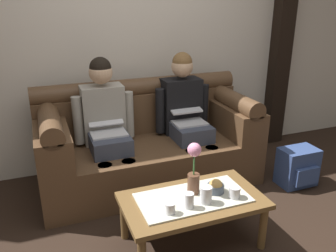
{
  "coord_description": "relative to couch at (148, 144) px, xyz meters",
  "views": [
    {
      "loc": [
        -0.93,
        -1.81,
        1.72
      ],
      "look_at": [
        0.05,
        0.75,
        0.7
      ],
      "focal_mm": 37.45,
      "sensor_mm": 36.0,
      "label": 1
    }
  ],
  "objects": [
    {
      "name": "couch",
      "position": [
        0.0,
        0.0,
        0.0
      ],
      "size": [
        2.02,
        0.88,
        0.96
      ],
      "color": "#513823",
      "rests_on": "ground_plane"
    },
    {
      "name": "cup_far_left",
      "position": [
        -0.22,
        -1.17,
        0.05
      ],
      "size": [
        0.07,
        0.07,
        0.08
      ],
      "primitive_type": "cylinder",
      "color": "silver",
      "rests_on": "coffee_table"
    },
    {
      "name": "backpack_right",
      "position": [
        1.3,
        -0.62,
        -0.19
      ],
      "size": [
        0.35,
        0.28,
        0.37
      ],
      "color": "#33477A",
      "rests_on": "ground_plane"
    },
    {
      "name": "coffee_table",
      "position": [
        0.0,
        -1.04,
        -0.04
      ],
      "size": [
        1.0,
        0.56,
        0.39
      ],
      "color": "brown",
      "rests_on": "ground_plane"
    },
    {
      "name": "person_right",
      "position": [
        0.39,
        -0.0,
        0.28
      ],
      "size": [
        0.56,
        0.67,
        1.22
      ],
      "color": "#383D4C",
      "rests_on": "ground_plane"
    },
    {
      "name": "flower_vase",
      "position": [
        0.03,
        -0.99,
        0.21
      ],
      "size": [
        0.1,
        0.1,
        0.39
      ],
      "color": "brown",
      "rests_on": "coffee_table"
    },
    {
      "name": "cup_far_center",
      "position": [
        0.27,
        -1.15,
        0.05
      ],
      "size": [
        0.08,
        0.08,
        0.08
      ],
      "primitive_type": "cylinder",
      "color": "silver",
      "rests_on": "coffee_table"
    },
    {
      "name": "person_left",
      "position": [
        -0.39,
        -0.0,
        0.28
      ],
      "size": [
        0.56,
        0.67,
        1.22
      ],
      "color": "#383D4C",
      "rests_on": "ground_plane"
    },
    {
      "name": "back_wall_patterned",
      "position": [
        0.0,
        0.53,
        1.08
      ],
      "size": [
        6.0,
        0.12,
        2.9
      ],
      "primitive_type": "cube",
      "color": "beige",
      "rests_on": "ground_plane"
    },
    {
      "name": "snack_bowl",
      "position": [
        0.18,
        -1.04,
        0.05
      ],
      "size": [
        0.12,
        0.12,
        0.1
      ],
      "color": "#4C5666",
      "rests_on": "coffee_table"
    },
    {
      "name": "cup_near_right",
      "position": [
        -0.08,
        -1.15,
        0.07
      ],
      "size": [
        0.07,
        0.07,
        0.11
      ],
      "primitive_type": "cylinder",
      "color": "silver",
      "rests_on": "coffee_table"
    },
    {
      "name": "timber_pillar",
      "position": [
        1.76,
        0.41,
        1.08
      ],
      "size": [
        0.2,
        0.2,
        2.9
      ],
      "primitive_type": "cube",
      "color": "black",
      "rests_on": "ground_plane"
    },
    {
      "name": "cup_near_left",
      "position": [
        0.05,
        -1.14,
        0.07
      ],
      "size": [
        0.08,
        0.08,
        0.12
      ],
      "primitive_type": "cylinder",
      "color": "silver",
      "rests_on": "coffee_table"
    }
  ]
}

